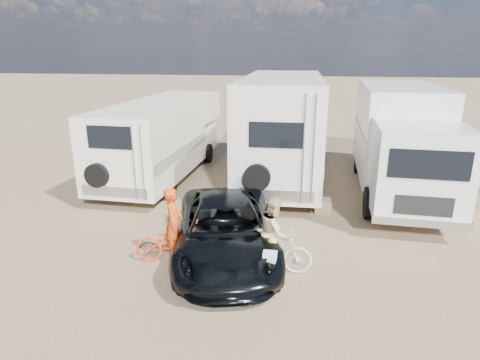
% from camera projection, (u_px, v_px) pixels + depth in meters
% --- Properties ---
extents(ground, '(140.00, 140.00, 0.00)m').
position_uv_depth(ground, '(265.00, 282.00, 8.81)').
color(ground, '#967B5A').
rests_on(ground, ground).
extents(rv_main, '(2.81, 7.85, 3.84)m').
position_uv_depth(rv_main, '(282.00, 130.00, 15.11)').
color(rv_main, white).
rests_on(rv_main, ground).
extents(rv_left, '(2.81, 7.98, 2.90)m').
position_uv_depth(rv_left, '(163.00, 140.00, 15.69)').
color(rv_left, '#ECE8CE').
rests_on(rv_left, ground).
extents(box_truck, '(2.91, 8.04, 3.57)m').
position_uv_depth(box_truck, '(401.00, 143.00, 13.66)').
color(box_truck, silver).
rests_on(box_truck, ground).
extents(dark_suv, '(3.28, 5.31, 1.37)m').
position_uv_depth(dark_suv, '(226.00, 229.00, 9.75)').
color(dark_suv, black).
rests_on(dark_suv, ground).
extents(bike_man, '(1.90, 0.80, 0.97)m').
position_uv_depth(bike_man, '(175.00, 243.00, 9.50)').
color(bike_man, red).
rests_on(bike_man, ground).
extents(bike_woman, '(1.72, 0.51, 1.03)m').
position_uv_depth(bike_woman, '(273.00, 251.00, 9.07)').
color(bike_woman, '#B8BB9F').
rests_on(bike_woman, ground).
extents(rider_man, '(0.45, 0.63, 1.65)m').
position_uv_depth(rider_man, '(174.00, 230.00, 9.40)').
color(rider_man, '#CD430E').
rests_on(rider_man, ground).
extents(rider_woman, '(0.62, 0.79, 1.60)m').
position_uv_depth(rider_woman, '(274.00, 239.00, 8.99)').
color(rider_woman, tan).
rests_on(rider_woman, ground).
extents(bike_parked, '(1.73, 1.21, 0.86)m').
position_uv_depth(bike_parked, '(471.00, 194.00, 12.86)').
color(bike_parked, black).
rests_on(bike_parked, ground).
extents(cooler, '(0.63, 0.53, 0.43)m').
position_uv_depth(cooler, '(196.00, 198.00, 13.18)').
color(cooler, teal).
rests_on(cooler, ground).
extents(crate, '(0.52, 0.52, 0.39)m').
position_uv_depth(crate, '(322.00, 205.00, 12.58)').
color(crate, '#856349').
rests_on(crate, ground).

